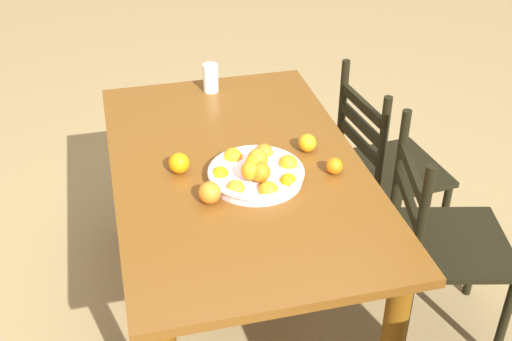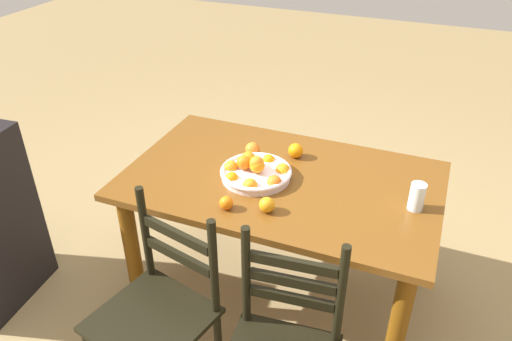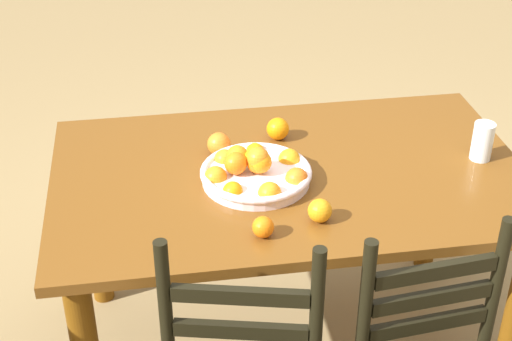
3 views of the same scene
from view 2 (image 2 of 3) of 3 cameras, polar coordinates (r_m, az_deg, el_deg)
ground_plane at (r=2.92m, az=2.52°, el=-13.39°), size 12.00×12.00×0.00m
dining_table at (r=2.51m, az=2.86°, el=-3.16°), size 1.52×0.93×0.75m
chair_by_cabinet at (r=2.23m, az=-11.08°, el=-15.77°), size 0.53×0.53×0.93m
fruit_bowl at (r=2.43m, az=-0.07°, el=-0.08°), size 0.35×0.35×0.12m
orange_loose_0 at (r=2.61m, az=4.46°, el=2.30°), size 0.08×0.08×0.08m
orange_loose_1 at (r=2.22m, az=-3.41°, el=-3.72°), size 0.06×0.06×0.06m
orange_loose_2 at (r=2.60m, az=-0.39°, el=2.40°), size 0.08×0.08×0.08m
orange_loose_3 at (r=2.20m, az=1.26°, el=-3.94°), size 0.07×0.07×0.07m
drinking_glass at (r=2.31m, az=17.90°, el=-2.86°), size 0.07×0.07×0.13m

